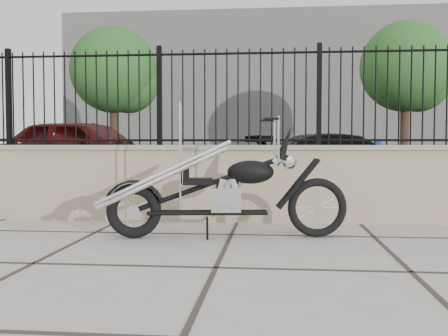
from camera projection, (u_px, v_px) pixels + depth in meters
ground_plane at (216, 268)px, 4.12m from camera, size 90.00×90.00×0.00m
parking_lot at (260, 174)px, 16.55m from camera, size 30.00×30.00×0.00m
retaining_wall at (238, 183)px, 6.59m from camera, size 14.00×0.36×0.96m
iron_fence at (238, 97)px, 6.53m from camera, size 14.00×0.08×1.20m
background_building at (267, 91)px, 30.28m from camera, size 22.00×6.00×8.00m
chopper_motorcycle at (221, 169)px, 5.39m from camera, size 2.41×0.69×1.43m
car_red at (85, 152)px, 11.95m from camera, size 4.89×2.85×1.56m
car_black at (344, 161)px, 11.24m from camera, size 4.39×2.74×1.19m
bollard_a at (127, 171)px, 9.43m from camera, size 0.13×0.13×0.96m
bollard_b at (378, 174)px, 8.21m from camera, size 0.15×0.15×1.01m
tree_left at (113, 66)px, 20.63m from camera, size 3.41×3.41×5.75m
tree_right at (406, 63)px, 19.73m from camera, size 3.40×3.40×5.74m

